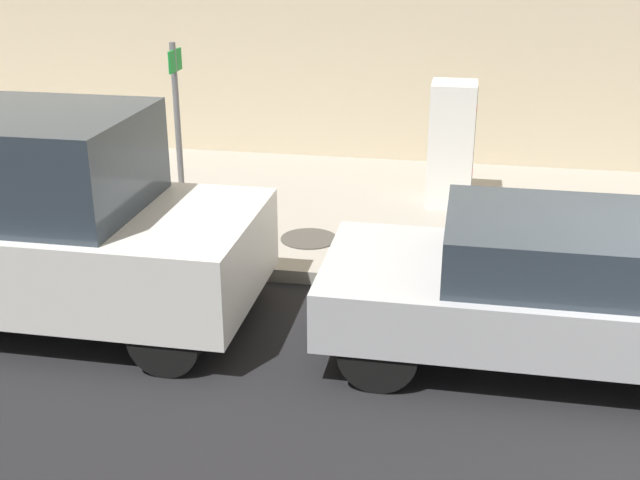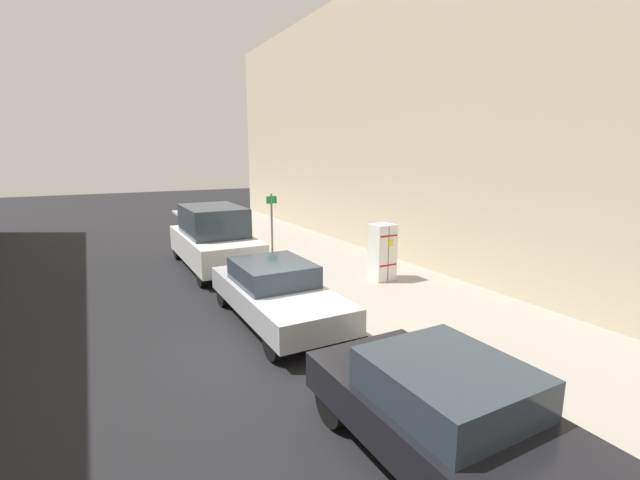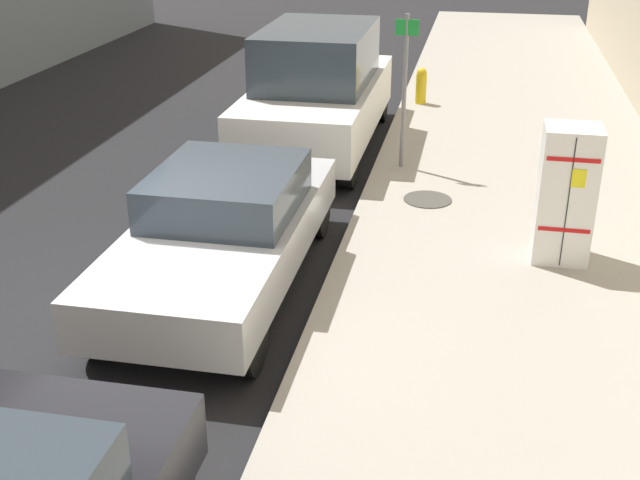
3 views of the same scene
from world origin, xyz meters
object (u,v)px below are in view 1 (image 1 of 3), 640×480
object	(u,v)px
street_sign_post	(179,137)
discarded_refrigerator	(451,144)
parked_van_white	(9,217)
parked_sedan_silver	(570,289)

from	to	relation	value
street_sign_post	discarded_refrigerator	bearing A→B (deg)	126.81
discarded_refrigerator	parked_van_white	size ratio (longest dim) A/B	0.33
parked_sedan_silver	street_sign_post	bearing A→B (deg)	-111.12
parked_van_white	parked_sedan_silver	xyz separation A→B (m)	(0.00, 5.46, -0.32)
street_sign_post	parked_sedan_silver	bearing A→B (deg)	68.88
discarded_refrigerator	parked_sedan_silver	distance (m)	4.09
discarded_refrigerator	parked_van_white	xyz separation A→B (m)	(3.90, -4.25, 0.06)
discarded_refrigerator	street_sign_post	xyz separation A→B (m)	(2.27, -3.03, 0.53)
discarded_refrigerator	street_sign_post	distance (m)	3.82
street_sign_post	parked_sedan_silver	distance (m)	4.61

